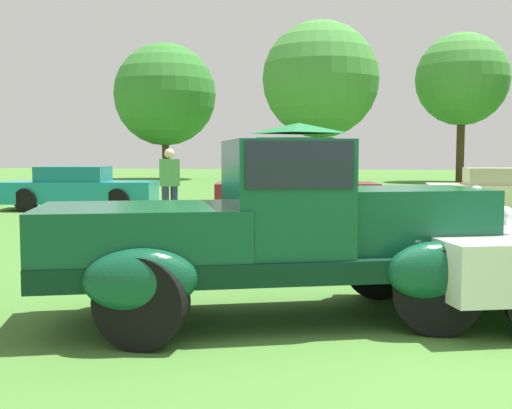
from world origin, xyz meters
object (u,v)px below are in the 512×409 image
at_px(show_car_cream, 506,193).
at_px(canopy_tent_left_field, 299,131).
at_px(spectator_between_cars, 170,184).
at_px(feature_pickup_truck, 275,229).
at_px(show_car_teal, 79,188).
at_px(show_car_burgundy, 295,190).

height_order(show_car_cream, canopy_tent_left_field, canopy_tent_left_field).
bearing_deg(spectator_between_cars, show_car_cream, 23.95).
distance_m(show_car_cream, canopy_tent_left_field, 9.02).
xyz_separation_m(spectator_between_cars, canopy_tent_left_field, (1.68, 9.88, 1.51)).
relative_size(feature_pickup_truck, spectator_between_cars, 2.65).
distance_m(show_car_teal, canopy_tent_left_field, 8.78).
bearing_deg(feature_pickup_truck, show_car_cream, 69.13).
height_order(feature_pickup_truck, canopy_tent_left_field, canopy_tent_left_field).
height_order(show_car_cream, spectator_between_cars, spectator_between_cars).
bearing_deg(show_car_teal, spectator_between_cars, -40.81).
bearing_deg(canopy_tent_left_field, spectator_between_cars, -99.67).
height_order(feature_pickup_truck, show_car_burgundy, feature_pickup_truck).
distance_m(feature_pickup_truck, show_car_cream, 11.75).
bearing_deg(canopy_tent_left_field, show_car_teal, -129.36).
distance_m(show_car_cream, spectator_between_cars, 8.45).
height_order(feature_pickup_truck, show_car_teal, feature_pickup_truck).
height_order(show_car_teal, show_car_cream, same).
bearing_deg(feature_pickup_truck, canopy_tent_left_field, 96.05).
distance_m(show_car_teal, spectator_between_cars, 4.98).
bearing_deg(show_car_burgundy, show_car_teal, -178.29).
xyz_separation_m(show_car_teal, show_car_cream, (11.48, 0.18, -0.00)).
distance_m(feature_pickup_truck, spectator_between_cars, 8.34).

